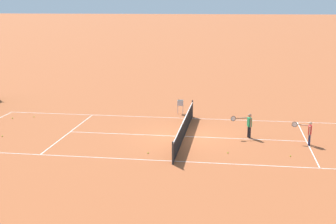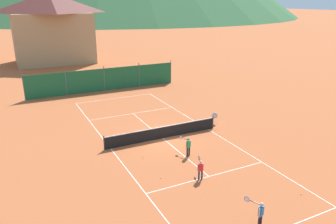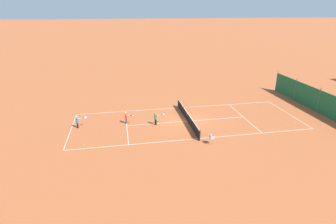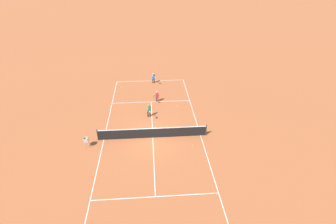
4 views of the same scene
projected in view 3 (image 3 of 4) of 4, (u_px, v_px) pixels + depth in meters
ground_plane at (187, 121)px, 27.95m from camera, size 600.00×600.00×0.00m
court_line_markings at (187, 121)px, 27.94m from camera, size 8.25×23.85×0.01m
tennis_net at (187, 117)px, 27.76m from camera, size 9.18×0.08×1.06m
windscreen_fence_far at (318, 101)px, 30.08m from camera, size 17.28×0.08×2.90m
player_far_baseline at (156, 118)px, 26.86m from camera, size 0.43×1.12×1.32m
player_near_service at (78, 121)px, 26.15m from camera, size 0.43×1.09×1.28m
player_far_service at (126, 117)px, 27.16m from camera, size 0.57×0.97×1.21m
tennis_ball_far_corner at (192, 109)px, 31.08m from camera, size 0.07×0.07×0.07m
tennis_ball_alley_right at (161, 113)px, 29.90m from camera, size 0.07×0.07×0.07m
tennis_ball_alley_left at (295, 122)px, 27.57m from camera, size 0.07×0.07×0.07m
tennis_ball_service_box at (84, 144)px, 23.09m from camera, size 0.07×0.07×0.07m
tennis_ball_near_corner at (287, 125)px, 26.90m from camera, size 0.07×0.07×0.07m
tennis_ball_mid_court at (264, 110)px, 30.91m from camera, size 0.07×0.07×0.07m
tennis_ball_by_net_right at (136, 115)px, 29.47m from camera, size 0.07×0.07×0.07m
ball_hopper at (212, 137)px, 23.01m from camera, size 0.36×0.36×0.89m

